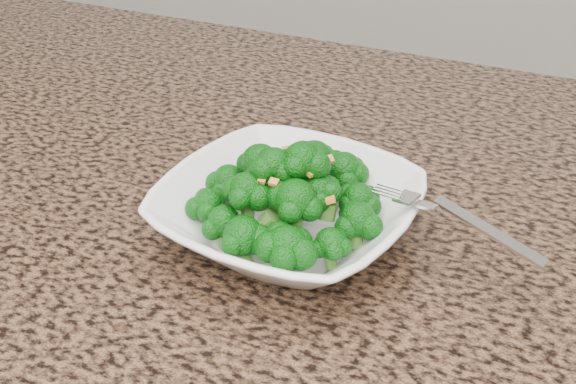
% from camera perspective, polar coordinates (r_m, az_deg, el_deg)
% --- Properties ---
extents(granite_counter, '(1.64, 1.04, 0.03)m').
position_cam_1_polar(granite_counter, '(0.66, -7.02, -5.00)').
color(granite_counter, brown).
rests_on(granite_counter, cabinet).
extents(bowl, '(0.25, 0.25, 0.05)m').
position_cam_1_polar(bowl, '(0.64, 0.00, -1.75)').
color(bowl, white).
rests_on(bowl, granite_counter).
extents(broccoli_pile, '(0.19, 0.19, 0.06)m').
position_cam_1_polar(broccoli_pile, '(0.60, 0.00, 2.88)').
color(broccoli_pile, '#0A580B').
rests_on(broccoli_pile, bowl).
extents(garlic_topping, '(0.12, 0.12, 0.01)m').
position_cam_1_polar(garlic_topping, '(0.59, 0.00, 5.83)').
color(garlic_topping, orange).
rests_on(garlic_topping, broccoli_pile).
extents(fork, '(0.16, 0.07, 0.01)m').
position_cam_1_polar(fork, '(0.60, 11.10, -1.14)').
color(fork, silver).
rests_on(fork, bowl).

